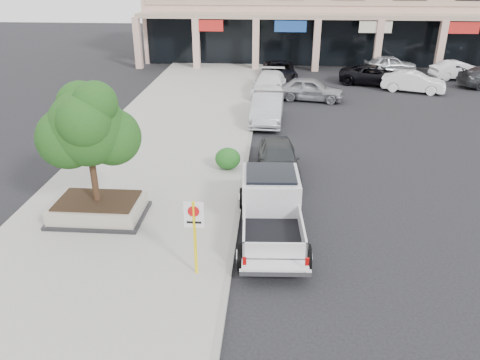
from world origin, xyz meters
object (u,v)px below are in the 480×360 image
at_px(pickup_truck, 272,211).
at_px(no_parking_sign, 194,228).
at_px(lot_car_e, 390,64).
at_px(lot_car_f, 458,70).
at_px(curb_car_b, 267,108).
at_px(lot_car_d, 374,75).
at_px(lot_car_b, 414,82).
at_px(planter_tree, 93,127).
at_px(curb_car_a, 278,158).
at_px(lot_car_a, 310,89).
at_px(curb_car_c, 269,85).
at_px(curb_car_d, 280,71).
at_px(planter, 99,209).

bearing_deg(pickup_truck, no_parking_sign, -133.41).
relative_size(lot_car_e, lot_car_f, 1.02).
bearing_deg(curb_car_b, lot_car_d, 53.54).
bearing_deg(lot_car_b, planter_tree, 159.31).
distance_m(no_parking_sign, curb_car_a, 7.95).
bearing_deg(lot_car_d, lot_car_a, 149.13).
height_order(pickup_truck, lot_car_b, pickup_truck).
distance_m(curb_car_a, lot_car_e, 23.02).
bearing_deg(planter_tree, lot_car_b, 50.98).
height_order(lot_car_d, lot_car_f, lot_car_d).
height_order(curb_car_b, curb_car_c, curb_car_b).
distance_m(pickup_truck, curb_car_c, 18.13).
bearing_deg(curb_car_b, curb_car_d, 88.36).
distance_m(planter_tree, lot_car_f, 31.17).
distance_m(planter, lot_car_e, 29.96).
bearing_deg(lot_car_b, curb_car_c, 118.40).
xyz_separation_m(curb_car_b, lot_car_d, (7.76, 9.61, -0.09)).
distance_m(planter_tree, lot_car_b, 24.94).
bearing_deg(lot_car_f, planter, 127.57).
xyz_separation_m(pickup_truck, curb_car_d, (0.36, 22.56, -0.18)).
xyz_separation_m(planter, lot_car_e, (15.45, 25.66, 0.25)).
bearing_deg(lot_car_a, curb_car_b, 161.21).
relative_size(planter, planter_tree, 0.80).
bearing_deg(curb_car_d, lot_car_e, 18.34).
distance_m(no_parking_sign, lot_car_a, 20.15).
xyz_separation_m(lot_car_a, lot_car_f, (11.88, 7.16, -0.06)).
relative_size(planter_tree, no_parking_sign, 1.74).
bearing_deg(lot_car_d, curb_car_a, 172.82).
bearing_deg(planter, curb_car_d, 73.85).
distance_m(curb_car_a, lot_car_b, 17.63).
relative_size(planter_tree, curb_car_d, 0.76).
distance_m(planter, lot_car_d, 25.24).
xyz_separation_m(curb_car_a, lot_car_f, (13.99, 19.25, -0.02)).
xyz_separation_m(curb_car_b, curb_car_c, (0.01, 5.85, -0.03)).
xyz_separation_m(no_parking_sign, lot_car_e, (11.53, 28.66, -0.90)).
relative_size(curb_car_a, lot_car_e, 0.97).
relative_size(pickup_truck, curb_car_d, 1.10).
relative_size(planter_tree, lot_car_b, 0.94).
distance_m(pickup_truck, lot_car_b, 22.16).
xyz_separation_m(no_parking_sign, lot_car_a, (4.46, 19.64, -0.88)).
xyz_separation_m(curb_car_b, lot_car_f, (14.60, 12.02, -0.11)).
height_order(planter_tree, lot_car_b, planter_tree).
height_order(no_parking_sign, curb_car_c, no_parking_sign).
xyz_separation_m(lot_car_e, lot_car_f, (4.80, -1.86, -0.04)).
xyz_separation_m(planter_tree, curb_car_d, (6.25, 21.90, -2.68)).
bearing_deg(lot_car_f, lot_car_e, 56.77).
bearing_deg(curb_car_a, lot_car_b, 53.24).
height_order(no_parking_sign, lot_car_a, no_parking_sign).
distance_m(curb_car_b, lot_car_f, 18.92).
relative_size(planter_tree, curb_car_c, 0.76).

